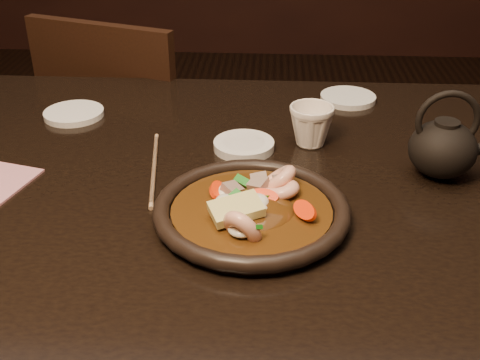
# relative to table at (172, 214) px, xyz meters

# --- Properties ---
(table) EXTENTS (1.60, 0.90, 0.75)m
(table) POSITION_rel_table_xyz_m (0.00, 0.00, 0.00)
(table) COLOR black
(table) RESTS_ON floor
(chair) EXTENTS (0.52, 0.52, 0.86)m
(chair) POSITION_rel_table_xyz_m (-0.21, 0.62, -0.20)
(chair) COLOR black
(chair) RESTS_ON floor
(plate) EXTENTS (0.28, 0.28, 0.03)m
(plate) POSITION_rel_table_xyz_m (0.14, -0.13, 0.09)
(plate) COLOR black
(plate) RESTS_ON table
(stirfry) EXTENTS (0.18, 0.20, 0.06)m
(stirfry) POSITION_rel_table_xyz_m (0.14, -0.12, 0.10)
(stirfry) COLOR #3C210A
(stirfry) RESTS_ON plate
(soy_dish) EXTENTS (0.11, 0.11, 0.02)m
(soy_dish) POSITION_rel_table_xyz_m (0.12, 0.10, 0.08)
(soy_dish) COLOR white
(soy_dish) RESTS_ON table
(saucer_left) EXTENTS (0.12, 0.12, 0.01)m
(saucer_left) POSITION_rel_table_xyz_m (-0.23, 0.23, 0.08)
(saucer_left) COLOR white
(saucer_left) RESTS_ON table
(saucer_right) EXTENTS (0.12, 0.12, 0.01)m
(saucer_right) POSITION_rel_table_xyz_m (0.32, 0.34, 0.08)
(saucer_right) COLOR white
(saucer_right) RESTS_ON table
(tea_cup) EXTENTS (0.09, 0.08, 0.08)m
(tea_cup) POSITION_rel_table_xyz_m (0.24, 0.13, 0.12)
(tea_cup) COLOR #F1E2D0
(tea_cup) RESTS_ON table
(chopsticks) EXTENTS (0.04, 0.25, 0.01)m
(chopsticks) POSITION_rel_table_xyz_m (-0.03, 0.01, 0.08)
(chopsticks) COLOR #A5805E
(chopsticks) RESTS_ON table
(teapot) EXTENTS (0.13, 0.11, 0.15)m
(teapot) POSITION_rel_table_xyz_m (0.44, 0.02, 0.13)
(teapot) COLOR black
(teapot) RESTS_ON table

